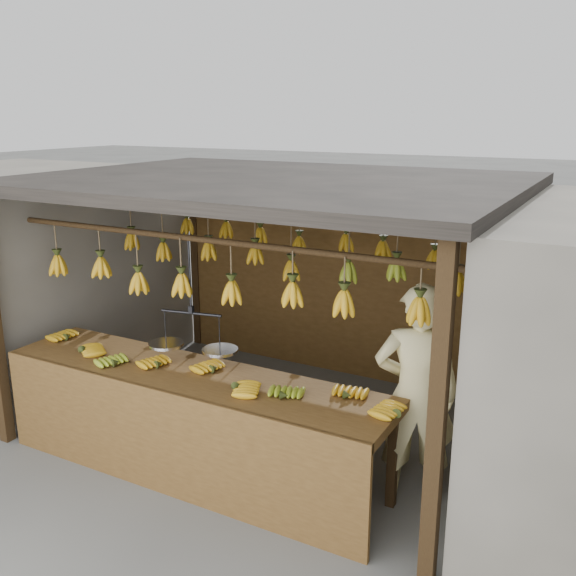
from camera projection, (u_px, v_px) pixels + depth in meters
The scene contains 8 objects.
ground at pixel (273, 422), 6.34m from camera, with size 80.00×80.00×0.00m, color #5B5B57.
stall at pixel (289, 219), 6.09m from camera, with size 4.30×3.30×2.40m.
neighbor_left at pixel (13, 268), 7.70m from camera, with size 3.00×3.00×2.30m, color slate.
counter at pixel (184, 401), 5.16m from camera, with size 3.59×0.78×0.96m.
hanging_bananas at pixel (273, 261), 5.90m from camera, with size 3.60×2.24×0.39m.
balance_scale at pixel (193, 342), 5.28m from camera, with size 0.76×0.38×0.93m.
vendor at pixel (416, 395), 4.85m from camera, with size 0.65×0.42×1.77m, color beige.
bag_bundles at pixel (511, 319), 6.32m from camera, with size 0.08×0.26×1.29m.
Camera 1 is at (2.89, -4.98, 2.96)m, focal length 40.00 mm.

